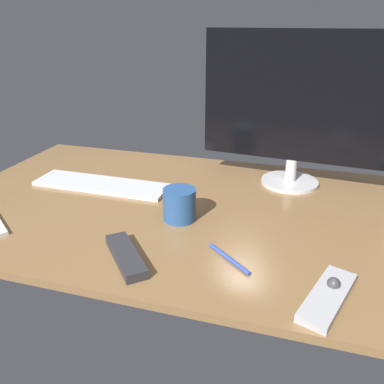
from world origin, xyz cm
name	(u,v)px	position (x,y,z in cm)	size (l,w,h in cm)	color
desk	(182,208)	(0.00, 0.00, 1.00)	(140.00, 84.00, 2.00)	olive
monitor	(298,105)	(29.00, 25.74, 27.69)	(58.77, 18.44, 47.20)	silver
keyboard	(101,185)	(-29.28, 5.92, 2.60)	(43.99, 11.99, 1.20)	silver
media_remote	(328,296)	(39.65, -31.70, 3.02)	(11.78, 19.52, 3.55)	#B7B7BC
tv_remote	(126,256)	(-3.44, -30.27, 3.11)	(17.81, 4.86, 2.22)	#2D2D33
coffee_mug	(180,204)	(2.04, -8.28, 6.40)	(8.76, 8.76, 8.80)	#28518C
pen	(229,259)	(18.72, -23.82, 2.44)	(0.89, 0.89, 13.77)	blue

